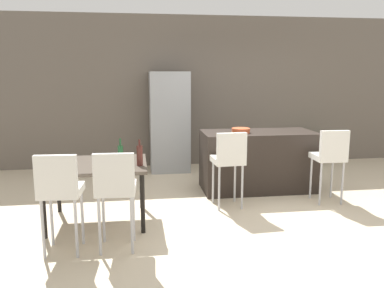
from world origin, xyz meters
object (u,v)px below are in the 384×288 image
at_px(wine_glass_left, 109,158).
at_px(wine_bottle_middle, 140,155).
at_px(dining_chair_far, 115,185).
at_px(wine_bottle_far, 121,156).
at_px(wine_glass_right, 47,161).
at_px(potted_plant, 313,146).
at_px(refrigerator, 169,122).
at_px(bar_chair_left, 229,158).
at_px(fruit_bowl, 241,130).
at_px(dining_table, 96,169).
at_px(kitchen_island, 258,161).
at_px(dining_chair_near, 60,188).
at_px(bar_chair_middle, 330,154).

bearing_deg(wine_glass_left, wine_bottle_middle, 15.63).
bearing_deg(wine_bottle_middle, dining_chair_far, -111.08).
bearing_deg(dining_chair_far, wine_bottle_far, 86.23).
bearing_deg(wine_glass_right, potted_plant, 32.90).
xyz_separation_m(wine_bottle_far, refrigerator, (0.80, 2.80, 0.04)).
xyz_separation_m(bar_chair_left, wine_glass_right, (-2.20, -0.63, 0.17)).
bearing_deg(fruit_bowl, wine_glass_left, -145.84).
xyz_separation_m(dining_chair_far, wine_bottle_far, (0.04, 0.58, 0.18)).
xyz_separation_m(dining_table, potted_plant, (3.96, 2.52, -0.30)).
relative_size(dining_chair_far, wine_bottle_far, 3.06).
height_order(wine_bottle_middle, wine_glass_left, wine_bottle_middle).
height_order(kitchen_island, wine_glass_right, kitchen_island).
bearing_deg(bar_chair_left, dining_table, -170.84).
bearing_deg(potted_plant, wine_glass_left, -143.43).
bearing_deg(dining_table, wine_glass_left, -58.19).
distance_m(wine_glass_left, potted_plant, 4.74).
relative_size(dining_chair_near, fruit_bowl, 3.82).
bearing_deg(bar_chair_left, fruit_bowl, 64.03).
bearing_deg(dining_chair_far, dining_table, 107.48).
xyz_separation_m(bar_chair_left, potted_plant, (2.25, 2.24, -0.32)).
bearing_deg(wine_bottle_far, wine_bottle_middle, 20.96).
xyz_separation_m(wine_bottle_far, wine_glass_left, (-0.13, -0.01, -0.01)).
distance_m(bar_chair_left, wine_glass_right, 2.29).
relative_size(wine_bottle_far, refrigerator, 0.19).
relative_size(dining_table, wine_glass_right, 6.92).
relative_size(dining_chair_far, wine_glass_left, 6.03).
relative_size(kitchen_island, bar_chair_middle, 1.65).
xyz_separation_m(wine_glass_left, refrigerator, (0.93, 2.82, 0.06)).
relative_size(bar_chair_left, dining_table, 0.87).
distance_m(bar_chair_left, fruit_bowl, 0.84).
distance_m(wine_bottle_middle, fruit_bowl, 1.94).
distance_m(kitchen_island, dining_table, 2.60).
relative_size(kitchen_island, dining_chair_far, 1.65).
height_order(dining_chair_far, fruit_bowl, dining_chair_far).
distance_m(bar_chair_middle, refrigerator, 3.05).
height_order(dining_chair_near, wine_bottle_middle, wine_bottle_middle).
height_order(kitchen_island, dining_table, kitchen_island).
height_order(dining_chair_far, refrigerator, refrigerator).
xyz_separation_m(wine_glass_right, potted_plant, (4.45, 2.88, -0.49)).
relative_size(bar_chair_left, potted_plant, 1.65).
height_order(bar_chair_left, dining_table, bar_chair_left).
relative_size(wine_bottle_far, wine_glass_left, 1.98).
height_order(bar_chair_middle, wine_bottle_far, wine_bottle_far).
bearing_deg(dining_chair_near, wine_glass_left, 51.34).
height_order(dining_table, dining_chair_near, dining_chair_near).
xyz_separation_m(bar_chair_middle, potted_plant, (0.81, 2.24, -0.32)).
distance_m(wine_glass_left, wine_glass_right, 0.67).
relative_size(wine_bottle_middle, wine_glass_right, 1.79).
xyz_separation_m(bar_chair_middle, dining_chair_far, (-2.88, -1.13, 0.00)).
relative_size(dining_chair_far, fruit_bowl, 3.82).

